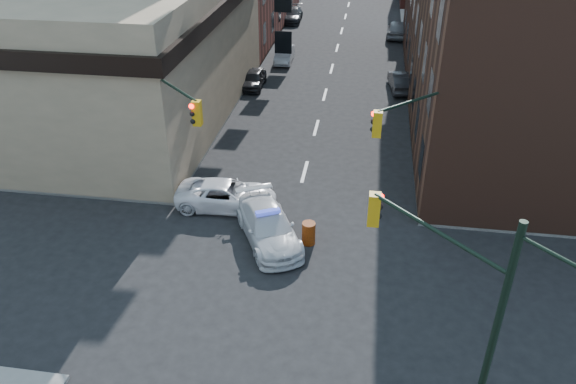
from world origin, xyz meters
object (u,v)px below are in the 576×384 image
(pedestrian_b, at_px, (107,152))
(barricade_nw_a, at_px, (128,167))
(parked_car_wnear, at_px, (254,79))
(pickup, at_px, (226,195))
(parked_car_wfar, at_px, (284,54))
(police_car, at_px, (268,226))
(pedestrian_a, at_px, (112,175))
(barrel_bank, at_px, (218,196))
(barrel_road, at_px, (309,233))
(parked_car_enear, at_px, (401,81))

(pedestrian_b, distance_m, barricade_nw_a, 1.57)
(parked_car_wnear, distance_m, pedestrian_b, 15.13)
(pickup, xyz_separation_m, parked_car_wfar, (-0.78, 23.42, -0.04))
(police_car, height_order, barricade_nw_a, police_car)
(pickup, relative_size, pedestrian_a, 2.66)
(barricade_nw_a, bearing_deg, barrel_bank, -17.87)
(barrel_road, distance_m, barrel_bank, 5.57)
(pedestrian_b, distance_m, barrel_road, 12.94)
(pickup, bearing_deg, barricade_nw_a, 68.10)
(pedestrian_b, relative_size, barrel_bank, 2.19)
(barrel_bank, distance_m, barricade_nw_a, 5.91)
(pickup, bearing_deg, parked_car_wfar, -0.04)
(pedestrian_a, height_order, barricade_nw_a, pedestrian_a)
(barricade_nw_a, bearing_deg, parked_car_wnear, 76.70)
(police_car, relative_size, barrel_road, 4.81)
(parked_car_enear, distance_m, barricade_nw_a, 21.74)
(parked_car_wfar, height_order, barricade_nw_a, parked_car_wfar)
(parked_car_wfar, bearing_deg, pickup, -89.70)
(pedestrian_b, bearing_deg, parked_car_enear, 16.83)
(barrel_road, relative_size, barrel_bank, 1.22)
(pickup, distance_m, barrel_road, 5.04)
(barrel_road, bearing_deg, pickup, 150.91)
(pedestrian_b, bearing_deg, pickup, -46.81)
(pedestrian_a, relative_size, pedestrian_b, 0.96)
(parked_car_wnear, relative_size, parked_car_wfar, 0.96)
(pickup, relative_size, parked_car_wfar, 1.25)
(parked_car_enear, bearing_deg, barrel_bank, 55.07)
(parked_car_wnear, relative_size, barrel_bank, 4.29)
(police_car, xyz_separation_m, pedestrian_b, (-9.98, 5.28, 0.37))
(parked_car_wfar, distance_m, parked_car_enear, 11.10)
(police_car, height_order, barrel_bank, police_car)
(police_car, bearing_deg, barrel_bank, 111.86)
(parked_car_enear, bearing_deg, pedestrian_b, 35.87)
(parked_car_wfar, bearing_deg, pedestrian_a, -104.60)
(parked_car_wnear, distance_m, barrel_road, 20.47)
(parked_car_enear, relative_size, barrel_bank, 4.84)
(police_car, distance_m, barrel_bank, 4.09)
(police_car, xyz_separation_m, barricade_nw_a, (-8.63, 4.68, -0.17))
(parked_car_enear, relative_size, barricade_nw_a, 3.72)
(police_car, height_order, pedestrian_a, pedestrian_a)
(parked_car_wnear, bearing_deg, police_car, -76.99)
(parked_car_wnear, xyz_separation_m, pedestrian_a, (-3.98, -16.58, 0.43))
(parked_car_wfar, bearing_deg, parked_car_enear, -30.98)
(parked_car_enear, relative_size, barrel_road, 3.98)
(pickup, bearing_deg, pedestrian_b, 67.36)
(parked_car_wfar, xyz_separation_m, barrel_road, (5.18, -25.87, -0.11))
(pedestrian_b, xyz_separation_m, barrel_bank, (6.92, -2.58, -0.68))
(pedestrian_b, relative_size, barrel_road, 1.80)
(pedestrian_a, relative_size, barricade_nw_a, 1.62)
(parked_car_enear, distance_m, pedestrian_a, 23.12)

